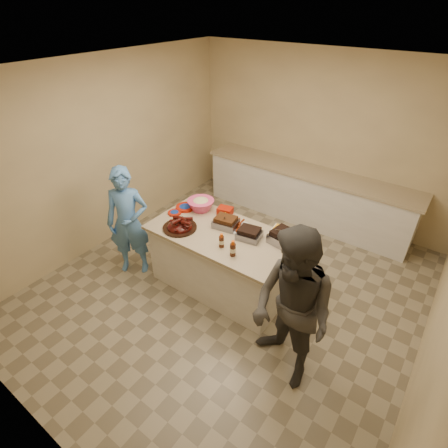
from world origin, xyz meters
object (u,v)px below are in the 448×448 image
Objects in this scene: bbq_bottle_a at (221,247)px; mustard_bottle at (225,220)px; roasting_pan at (282,242)px; bbq_bottle_b at (233,255)px; plastic_cup at (198,206)px; coleslaw_bowl at (201,210)px; guest_blue at (136,267)px; rib_platter at (180,228)px; guest_gray at (283,369)px; island at (222,285)px.

bbq_bottle_a is 1.50× the size of mustard_bottle.
bbq_bottle_a is (-0.53, -0.49, 0.00)m from roasting_pan.
plastic_cup is at bearing 148.44° from bbq_bottle_b.
coleslaw_bowl is at bearing -172.10° from roasting_pan.
mustard_bottle reaches higher than plastic_cup.
mustard_bottle reaches higher than guest_blue.
plastic_cup is (-0.17, 0.56, 0.00)m from rib_platter.
plastic_cup is at bearing 106.37° from rib_platter.
guest_blue is (-1.91, -0.70, -0.86)m from roasting_pan.
mustard_bottle reaches higher than guest_gray.
island is at bearing -150.88° from roasting_pan.
plastic_cup is (-0.51, 0.07, 0.00)m from mustard_bottle.
plastic_cup is at bearing 145.20° from bbq_bottle_a.
coleslaw_bowl is at bearing 12.59° from guest_blue.
rib_platter is 2.18× the size of bbq_bottle_b.
mustard_bottle is 0.08× the size of guest_blue.
bbq_bottle_b is at bearing -47.90° from mustard_bottle.
roasting_pan is at bearing 42.65° from bbq_bottle_a.
rib_platter is at bearing -73.63° from plastic_cup.
island is 20.01× the size of plastic_cup.
roasting_pan is at bearing -14.74° from guest_blue.
coleslaw_bowl reaches higher than mustard_bottle.
roasting_pan is 1.38m from guest_gray.
coleslaw_bowl is 3.03× the size of mustard_bottle.
island is 0.98m from bbq_bottle_b.
roasting_pan is 0.18× the size of guest_blue.
guest_blue is at bearing -160.37° from island.
roasting_pan is at bearing -0.93° from coleslaw_bowl.
plastic_cup reaches higher than guest_gray.
coleslaw_bowl is 1.84× the size of bbq_bottle_b.
coleslaw_bowl is 3.97× the size of plastic_cup.
guest_gray is (1.11, -0.43, -0.86)m from bbq_bottle_a.
roasting_pan reaches higher than island.
rib_platter is 3.59× the size of mustard_bottle.
bbq_bottle_a is 0.20m from bbq_bottle_b.
roasting_pan is at bearing -0.48° from mustard_bottle.
bbq_bottle_a is at bearing -128.52° from roasting_pan.
mustard_bottle is at bearing 116.49° from island.
guest_gray is (2.49, -0.22, 0.00)m from guest_blue.
bbq_bottle_a is (0.72, -0.51, 0.00)m from coleslaw_bowl.
bbq_bottle_a is at bearing -34.80° from plastic_cup.
rib_platter is 0.59m from plastic_cup.
bbq_bottle_a reaches higher than roasting_pan.
bbq_bottle_a is 0.99m from plastic_cup.
coleslaw_bowl is 0.11m from plastic_cup.
plastic_cup is at bearing 152.35° from island.
plastic_cup is (-0.81, 0.56, 0.00)m from bbq_bottle_a.
mustard_bottle is at bearing 172.47° from guest_gray.
island is at bearing -26.86° from coleslaw_bowl.
roasting_pan is (1.18, 0.49, 0.00)m from rib_platter.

